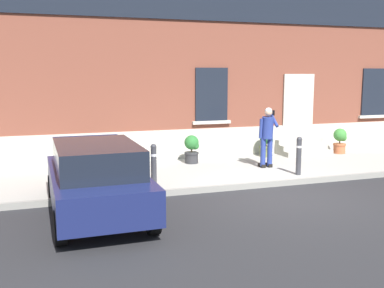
{
  "coord_description": "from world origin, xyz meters",
  "views": [
    {
      "loc": [
        -5.3,
        -9.08,
        2.84
      ],
      "look_at": [
        -1.72,
        1.6,
        1.1
      ],
      "focal_mm": 42.31,
      "sensor_mm": 36.0,
      "label": 1
    }
  ],
  "objects": [
    {
      "name": "sidewalk",
      "position": [
        0.0,
        2.8,
        0.07
      ],
      "size": [
        24.0,
        3.6,
        0.15
      ],
      "primitive_type": "cube",
      "color": "#99968E",
      "rests_on": "ground"
    },
    {
      "name": "ground_plane",
      "position": [
        0.0,
        0.0,
        0.0
      ],
      "size": [
        80.0,
        80.0,
        0.0
      ],
      "primitive_type": "plane",
      "color": "#232326"
    },
    {
      "name": "bollard_near_person",
      "position": [
        1.23,
        1.35,
        0.71
      ],
      "size": [
        0.15,
        0.15,
        1.04
      ],
      "color": "#333338",
      "rests_on": "sidewalk"
    },
    {
      "name": "building_facade",
      "position": [
        0.01,
        5.29,
        3.73
      ],
      "size": [
        24.0,
        1.52,
        7.5
      ],
      "color": "brown",
      "rests_on": "ground"
    },
    {
      "name": "entrance_stoop",
      "position": [
        3.14,
        4.23,
        0.34
      ],
      "size": [
        1.73,
        0.96,
        0.48
      ],
      "color": "#9E998E",
      "rests_on": "sidewalk"
    },
    {
      "name": "planter_olive",
      "position": [
        1.71,
        4.09,
        0.61
      ],
      "size": [
        0.44,
        0.44,
        0.86
      ],
      "color": "#606B38",
      "rests_on": "sidewalk"
    },
    {
      "name": "planter_charcoal",
      "position": [
        -0.98,
        3.8,
        0.61
      ],
      "size": [
        0.44,
        0.44,
        0.86
      ],
      "color": "#2D2D30",
      "rests_on": "sidewalk"
    },
    {
      "name": "person_on_phone",
      "position": [
        0.87,
        2.49,
        1.15
      ],
      "size": [
        0.51,
        0.47,
        1.75
      ],
      "rotation": [
        0.0,
        0.0,
        -0.3
      ],
      "color": "navy",
      "rests_on": "sidewalk"
    },
    {
      "name": "planter_cream",
      "position": [
        -3.67,
        3.99,
        0.61
      ],
      "size": [
        0.44,
        0.44,
        0.86
      ],
      "color": "beige",
      "rests_on": "sidewalk"
    },
    {
      "name": "curb_edge",
      "position": [
        0.0,
        0.94,
        0.07
      ],
      "size": [
        24.0,
        0.12,
        0.15
      ],
      "primitive_type": "cube",
      "color": "gray",
      "rests_on": "ground"
    },
    {
      "name": "hatchback_car_navy",
      "position": [
        -4.31,
        -0.11,
        0.79
      ],
      "size": [
        1.83,
        4.09,
        1.5
      ],
      "color": "#161E4C",
      "rests_on": "ground"
    },
    {
      "name": "planter_terracotta",
      "position": [
        4.39,
        3.84,
        0.61
      ],
      "size": [
        0.44,
        0.44,
        0.86
      ],
      "color": "#B25B38",
      "rests_on": "sidewalk"
    },
    {
      "name": "bollard_far_left",
      "position": [
        -2.78,
        1.35,
        0.71
      ],
      "size": [
        0.15,
        0.15,
        1.04
      ],
      "color": "#333338",
      "rests_on": "sidewalk"
    }
  ]
}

